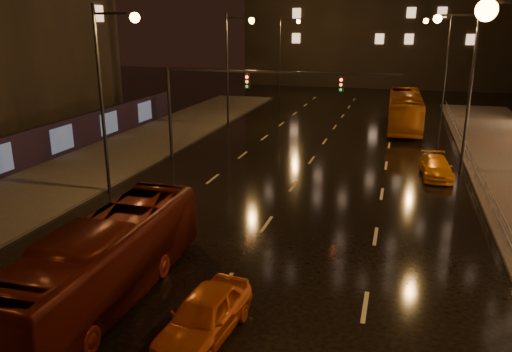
# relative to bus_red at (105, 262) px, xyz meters

# --- Properties ---
(ground) EXTENTS (140.00, 140.00, 0.00)m
(ground) POSITION_rel_bus_red_xyz_m (3.42, 18.00, -1.43)
(ground) COLOR black
(ground) RESTS_ON ground
(sidewalk_left) EXTENTS (7.00, 70.00, 0.15)m
(sidewalk_left) POSITION_rel_bus_red_xyz_m (-10.08, 13.00, -1.35)
(sidewalk_left) COLOR #38332D
(sidewalk_left) RESTS_ON ground
(traffic_signal) EXTENTS (15.31, 0.32, 6.20)m
(traffic_signal) POSITION_rel_bus_red_xyz_m (-1.64, 18.00, 3.31)
(traffic_signal) COLOR black
(traffic_signal) RESTS_ON ground
(railing_right) EXTENTS (0.05, 56.00, 1.00)m
(railing_right) POSITION_rel_bus_red_xyz_m (13.62, 16.00, -0.53)
(railing_right) COLOR #99999E
(railing_right) RESTS_ON sidewalk_right
(bus_red) EXTENTS (2.54, 10.30, 2.86)m
(bus_red) POSITION_rel_bus_red_xyz_m (0.00, 0.00, 0.00)
(bus_red) COLOR #54150C
(bus_red) RESTS_ON ground
(bus_curb) EXTENTS (3.00, 11.73, 3.25)m
(bus_curb) POSITION_rel_bus_red_xyz_m (9.42, 33.12, 0.20)
(bus_curb) COLOR #A15110
(bus_curb) RESTS_ON ground
(taxi_near) EXTENTS (2.09, 4.33, 1.43)m
(taxi_near) POSITION_rel_bus_red_xyz_m (3.92, -1.00, -0.72)
(taxi_near) COLOR #C44E12
(taxi_near) RESTS_ON ground
(taxi_far) EXTENTS (2.02, 4.34, 1.23)m
(taxi_far) POSITION_rel_bus_red_xyz_m (11.42, 18.23, -0.82)
(taxi_far) COLOR orange
(taxi_far) RESTS_ON ground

